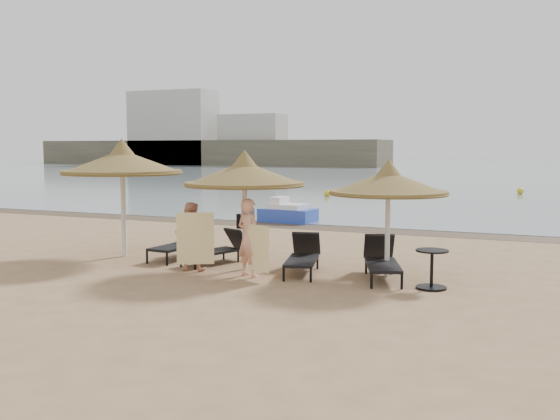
% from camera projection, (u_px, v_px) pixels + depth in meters
% --- Properties ---
extents(ground, '(160.00, 160.00, 0.00)m').
position_uv_depth(ground, '(220.00, 279.00, 13.88)').
color(ground, '#9F7953').
rests_on(ground, ground).
extents(sea, '(200.00, 140.00, 0.03)m').
position_uv_depth(sea, '(494.00, 168.00, 87.12)').
color(sea, slate).
rests_on(sea, ground).
extents(wet_sand_strip, '(200.00, 1.60, 0.01)m').
position_uv_depth(wet_sand_strip, '(345.00, 229.00, 22.49)').
color(wet_sand_strip, '#4C3C2A').
rests_on(wet_sand_strip, ground).
extents(far_shore, '(150.00, 54.80, 12.00)m').
position_uv_depth(far_shore, '(320.00, 147.00, 94.61)').
color(far_shore, brown).
rests_on(far_shore, ground).
extents(palapa_left, '(3.20, 3.20, 3.17)m').
position_uv_depth(palapa_left, '(122.00, 163.00, 16.58)').
color(palapa_left, silver).
rests_on(palapa_left, ground).
extents(palapa_center, '(2.90, 2.90, 2.88)m').
position_uv_depth(palapa_center, '(245.00, 174.00, 14.82)').
color(palapa_center, silver).
rests_on(palapa_center, ground).
extents(palapa_right, '(2.70, 2.70, 2.67)m').
position_uv_depth(palapa_right, '(388.00, 183.00, 13.99)').
color(palapa_right, silver).
rests_on(palapa_right, ground).
extents(lounger_far_left, '(0.87, 2.15, 0.94)m').
position_uv_depth(lounger_far_left, '(184.00, 242.00, 16.58)').
color(lounger_far_left, black).
rests_on(lounger_far_left, ground).
extents(lounger_near_left, '(1.23, 1.96, 0.83)m').
position_uv_depth(lounger_near_left, '(219.00, 248.00, 15.85)').
color(lounger_near_left, black).
rests_on(lounger_near_left, ground).
extents(lounger_near_right, '(1.12, 2.09, 0.89)m').
position_uv_depth(lounger_near_right, '(303.00, 255.00, 14.65)').
color(lounger_near_right, black).
rests_on(lounger_near_right, ground).
extents(lounger_far_right, '(1.33, 2.18, 0.93)m').
position_uv_depth(lounger_far_right, '(382.00, 260.00, 14.02)').
color(lounger_far_right, black).
rests_on(lounger_far_right, ground).
extents(side_table, '(0.68, 0.68, 0.82)m').
position_uv_depth(side_table, '(432.00, 270.00, 12.95)').
color(side_table, black).
rests_on(side_table, ground).
extents(person_left, '(0.97, 0.73, 1.90)m').
position_uv_depth(person_left, '(190.00, 231.00, 14.85)').
color(person_left, '#E49B78').
rests_on(person_left, ground).
extents(person_right, '(1.11, 0.91, 2.08)m').
position_uv_depth(person_right, '(249.00, 231.00, 14.11)').
color(person_right, '#E49B78').
rests_on(person_right, ground).
extents(towel_left, '(0.78, 0.40, 1.21)m').
position_uv_depth(towel_left, '(195.00, 239.00, 14.41)').
color(towel_left, yellow).
rests_on(towel_left, ground).
extents(towel_right, '(0.67, 0.33, 1.03)m').
position_uv_depth(towel_right, '(258.00, 248.00, 13.78)').
color(towel_right, yellow).
rests_on(towel_right, ground).
extents(bag_patterned, '(0.32, 0.16, 0.39)m').
position_uv_depth(bag_patterned, '(248.00, 216.00, 15.09)').
color(bag_patterned, white).
rests_on(bag_patterned, ground).
extents(bag_dark, '(0.25, 0.11, 0.35)m').
position_uv_depth(bag_dark, '(242.00, 221.00, 14.78)').
color(bag_dark, black).
rests_on(bag_dark, ground).
extents(pedal_boat, '(2.21, 1.42, 0.98)m').
position_uv_depth(pedal_boat, '(287.00, 213.00, 24.52)').
color(pedal_boat, blue).
rests_on(pedal_boat, ground).
extents(buoy_left, '(0.41, 0.41, 0.41)m').
position_uv_depth(buoy_left, '(327.00, 193.00, 36.88)').
color(buoy_left, gold).
rests_on(buoy_left, ground).
extents(buoy_mid, '(0.41, 0.41, 0.41)m').
position_uv_depth(buoy_mid, '(520.00, 191.00, 38.81)').
color(buoy_mid, gold).
rests_on(buoy_mid, ground).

